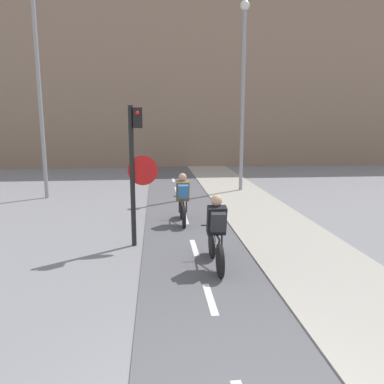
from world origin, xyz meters
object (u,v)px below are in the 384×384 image
street_lamp_far (38,69)px  cyclist_far (183,199)px  traffic_light_pole (136,161)px  cyclist_near (216,233)px  street_lamp_sidewalk (243,80)px

street_lamp_far → cyclist_far: (4.85, -4.16, -3.98)m
traffic_light_pole → cyclist_far: bearing=56.6°
cyclist_near → traffic_light_pole: bearing=136.3°
cyclist_far → street_lamp_sidewalk: bearing=60.4°
street_lamp_sidewalk → cyclist_far: bearing=-119.6°
street_lamp_sidewalk → cyclist_far: street_lamp_sidewalk is taller
street_lamp_sidewalk → cyclist_far: size_ratio=4.64×
cyclist_far → traffic_light_pole: bearing=-123.4°
street_lamp_sidewalk → traffic_light_pole: bearing=-120.7°
cyclist_near → street_lamp_far: bearing=125.3°
traffic_light_pole → cyclist_near: traffic_light_pole is taller
street_lamp_sidewalk → cyclist_near: bearing=-106.0°
street_lamp_far → street_lamp_sidewalk: 7.63m
traffic_light_pole → cyclist_near: size_ratio=1.93×
street_lamp_far → street_lamp_sidewalk: size_ratio=1.06×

